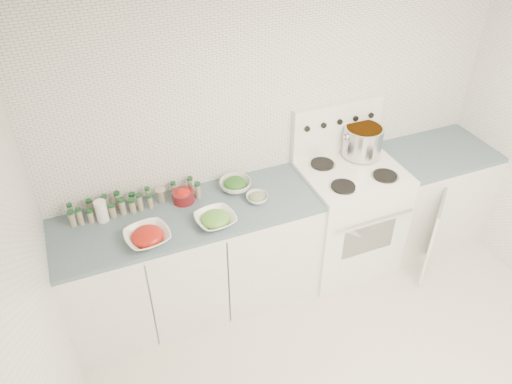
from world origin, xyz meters
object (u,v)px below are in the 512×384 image
(bowl_tomato, at_px, (147,236))
(bowl_snowpea, at_px, (215,219))
(stock_pot, at_px, (363,140))
(stove, at_px, (346,214))

(bowl_tomato, xyz_separation_m, bowl_snowpea, (0.46, 0.00, -0.00))
(stock_pot, height_order, bowl_snowpea, stock_pot)
(stove, relative_size, bowl_snowpea, 4.60)
(stove, height_order, bowl_tomato, stove)
(stock_pot, distance_m, bowl_snowpea, 1.37)
(stove, height_order, stock_pot, stove)
(stove, distance_m, bowl_tomato, 1.68)
(stove, bearing_deg, stock_pot, 42.65)
(stock_pot, bearing_deg, bowl_snowpea, -166.46)
(stove, xyz_separation_m, stock_pot, (0.17, 0.15, 0.58))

